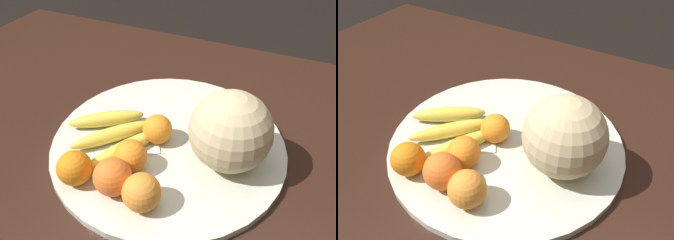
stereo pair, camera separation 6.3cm
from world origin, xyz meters
The scene contains 10 objects.
kitchen_table centered at (0.00, 0.00, 0.66)m, with size 1.56×1.02×0.75m.
fruit_bowl centered at (0.00, -0.01, 0.76)m, with size 0.47×0.47×0.02m.
melon centered at (-0.12, 0.00, 0.84)m, with size 0.15×0.15×0.15m.
banana_bunch centered at (0.10, 0.03, 0.78)m, with size 0.20×0.21×0.03m.
orange_front_left centered at (0.03, 0.14, 0.80)m, with size 0.07×0.07×0.07m.
orange_front_right centered at (0.03, 0.09, 0.79)m, with size 0.06×0.06×0.06m.
orange_mid_center centered at (-0.03, 0.15, 0.80)m, with size 0.06×0.06×0.06m.
orange_back_left centered at (0.02, 0.00, 0.79)m, with size 0.06×0.06×0.06m.
orange_back_right centered at (0.10, 0.15, 0.79)m, with size 0.06×0.06×0.06m.
produce_tag centered at (0.05, 0.04, 0.77)m, with size 0.10×0.08×0.00m.
Camera 1 is at (-0.20, 0.44, 1.21)m, focal length 35.00 mm.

